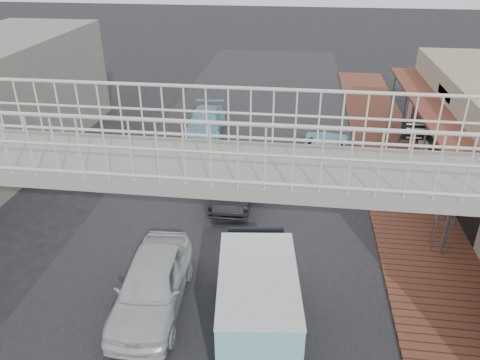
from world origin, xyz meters
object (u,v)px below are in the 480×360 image
(angkot_far, at_px, (205,123))
(angkot_van, at_px, (257,293))
(white_hatchback, at_px, (152,284))
(arrow_sign, at_px, (435,131))
(angkot_curb, at_px, (325,149))
(street_clock, at_px, (451,191))
(dark_sedan, at_px, (235,182))
(motorcycle_near, at_px, (374,180))
(motorcycle_far, at_px, (411,166))

(angkot_far, height_order, angkot_van, angkot_van)
(white_hatchback, xyz_separation_m, arrow_sign, (8.76, 8.06, 1.62))
(angkot_curb, height_order, street_clock, street_clock)
(white_hatchback, relative_size, dark_sedan, 1.05)
(angkot_van, distance_m, motorcycle_near, 8.78)
(motorcycle_near, bearing_deg, angkot_curb, 46.63)
(motorcycle_near, bearing_deg, dark_sedan, 113.65)
(motorcycle_far, height_order, street_clock, street_clock)
(white_hatchback, bearing_deg, street_clock, 20.41)
(white_hatchback, distance_m, angkot_curb, 11.00)
(motorcycle_near, bearing_deg, arrow_sign, -56.69)
(angkot_far, xyz_separation_m, motorcycle_near, (7.63, -5.02, -0.08))
(angkot_van, height_order, arrow_sign, arrow_sign)
(angkot_van, xyz_separation_m, motorcycle_far, (5.41, 9.24, -0.70))
(motorcycle_far, xyz_separation_m, street_clock, (-0.04, -5.03, 1.57))
(angkot_van, distance_m, motorcycle_far, 10.73)
(angkot_curb, xyz_separation_m, motorcycle_far, (3.42, -1.27, -0.01))
(white_hatchback, height_order, street_clock, street_clock)
(motorcycle_far, bearing_deg, dark_sedan, 103.94)
(dark_sedan, xyz_separation_m, motorcycle_far, (6.92, 2.43, -0.07))
(motorcycle_near, bearing_deg, white_hatchback, 149.73)
(angkot_curb, distance_m, motorcycle_far, 3.65)
(dark_sedan, relative_size, arrow_sign, 1.45)
(street_clock, bearing_deg, white_hatchback, -149.86)
(angkot_far, bearing_deg, motorcycle_near, -36.83)
(motorcycle_far, bearing_deg, angkot_curb, 64.19)
(dark_sedan, distance_m, motorcycle_far, 7.33)
(angkot_curb, relative_size, motorcycle_near, 2.52)
(white_hatchback, xyz_separation_m, street_clock, (8.22, 3.57, 1.45))
(motorcycle_far, bearing_deg, angkot_van, 144.27)
(angkot_curb, xyz_separation_m, street_clock, (3.38, -6.31, 1.56))
(white_hatchback, relative_size, street_clock, 1.69)
(white_hatchback, bearing_deg, angkot_van, -15.60)
(white_hatchback, relative_size, motorcycle_near, 2.45)
(motorcycle_near, xyz_separation_m, street_clock, (1.58, -3.67, 1.61))
(white_hatchback, relative_size, motorcycle_far, 2.57)
(street_clock, height_order, arrow_sign, arrow_sign)
(motorcycle_far, bearing_deg, white_hatchback, 130.77)
(street_clock, bearing_deg, angkot_far, 143.30)
(motorcycle_near, bearing_deg, street_clock, -144.50)
(white_hatchback, bearing_deg, dark_sedan, 74.65)
(angkot_curb, bearing_deg, angkot_van, 84.70)
(angkot_far, bearing_deg, angkot_curb, -25.78)
(angkot_curb, bearing_deg, motorcycle_near, 129.79)
(dark_sedan, bearing_deg, arrow_sign, 13.02)
(angkot_curb, xyz_separation_m, angkot_far, (-5.83, 2.39, 0.03))
(dark_sedan, height_order, angkot_far, dark_sedan)
(angkot_van, distance_m, arrow_sign, 10.56)
(angkot_curb, distance_m, motorcycle_near, 3.19)
(motorcycle_near, distance_m, arrow_sign, 2.89)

